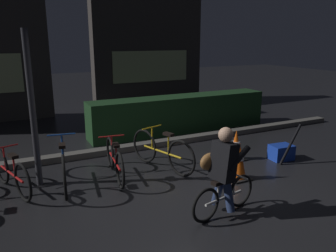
% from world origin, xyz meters
% --- Properties ---
extents(ground_plane, '(40.00, 40.00, 0.00)m').
position_xyz_m(ground_plane, '(0.00, 0.00, 0.00)').
color(ground_plane, black).
extents(sidewalk_curb, '(12.00, 0.24, 0.12)m').
position_xyz_m(sidewalk_curb, '(0.00, 2.20, 0.06)').
color(sidewalk_curb, '#56544F').
rests_on(sidewalk_curb, ground).
extents(hedge_row, '(4.80, 0.70, 0.93)m').
position_xyz_m(hedge_row, '(1.80, 3.10, 0.46)').
color(hedge_row, '#19381C').
rests_on(hedge_row, ground).
extents(storefront_right, '(4.14, 0.54, 3.93)m').
position_xyz_m(storefront_right, '(2.66, 7.20, 1.96)').
color(storefront_right, '#383330').
rests_on(storefront_right, ground).
extents(street_post, '(0.10, 0.10, 2.51)m').
position_xyz_m(street_post, '(-1.89, 1.20, 1.26)').
color(street_post, '#2D2D33').
rests_on(street_post, ground).
extents(parked_bike_left_mid, '(0.55, 1.45, 0.69)m').
position_xyz_m(parked_bike_left_mid, '(-2.30, 1.08, 0.32)').
color(parked_bike_left_mid, black).
rests_on(parked_bike_left_mid, ground).
extents(parked_bike_center_left, '(0.46, 1.73, 0.80)m').
position_xyz_m(parked_bike_center_left, '(-1.52, 0.97, 0.36)').
color(parked_bike_center_left, black).
rests_on(parked_bike_center_left, ground).
extents(parked_bike_center_right, '(0.46, 1.50, 0.69)m').
position_xyz_m(parked_bike_center_right, '(-0.68, 0.90, 0.32)').
color(parked_bike_center_right, black).
rests_on(parked_bike_center_right, ground).
extents(parked_bike_right_mid, '(0.58, 1.59, 0.76)m').
position_xyz_m(parked_bike_right_mid, '(0.23, 0.92, 0.35)').
color(parked_bike_right_mid, black).
rests_on(parked_bike_right_mid, ground).
extents(traffic_cone_near, '(0.36, 0.36, 0.65)m').
position_xyz_m(traffic_cone_near, '(1.21, -0.10, 0.32)').
color(traffic_cone_near, black).
rests_on(traffic_cone_near, ground).
extents(traffic_cone_far, '(0.36, 0.36, 0.61)m').
position_xyz_m(traffic_cone_far, '(1.77, 0.71, 0.29)').
color(traffic_cone_far, black).
rests_on(traffic_cone_far, ground).
extents(blue_crate, '(0.47, 0.36, 0.30)m').
position_xyz_m(blue_crate, '(2.59, 0.30, 0.15)').
color(blue_crate, '#193DB7').
rests_on(blue_crate, ground).
extents(cyclist, '(1.17, 0.50, 1.25)m').
position_xyz_m(cyclist, '(0.24, -0.96, 0.63)').
color(cyclist, black).
rests_on(cyclist, ground).
extents(closed_umbrella, '(0.42, 0.11, 0.78)m').
position_xyz_m(closed_umbrella, '(2.55, 0.05, 0.39)').
color(closed_umbrella, black).
rests_on(closed_umbrella, ground).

